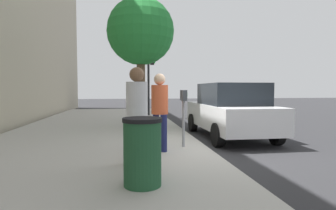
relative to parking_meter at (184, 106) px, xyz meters
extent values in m
plane|color=#2B2B2D|center=(-0.07, -0.59, -1.17)|extent=(80.00, 80.00, 0.00)
cube|color=#A8A59E|center=(-0.07, 2.41, -1.09)|extent=(28.00, 6.00, 0.15)
cylinder|color=gray|center=(0.00, 0.00, -0.44)|extent=(0.07, 0.07, 1.15)
cube|color=#383D42|center=(-0.10, 0.00, 0.26)|extent=(0.16, 0.11, 0.26)
cube|color=#383D42|center=(0.10, 0.00, 0.26)|extent=(0.16, 0.11, 0.26)
cube|color=#268C33|center=(-0.10, -0.06, 0.28)|extent=(0.10, 0.01, 0.10)
cube|color=#268C33|center=(0.10, -0.06, 0.28)|extent=(0.10, 0.01, 0.10)
cylinder|color=#191E4C|center=(-0.10, 0.70, -0.59)|extent=(0.15, 0.15, 0.85)
cylinder|color=#191E4C|center=(-0.47, 0.56, -0.59)|extent=(0.15, 0.15, 0.85)
cylinder|color=#D85933|center=(-0.29, 0.63, 0.17)|extent=(0.39, 0.39, 0.68)
sphere|color=beige|center=(-0.29, 0.63, 0.65)|extent=(0.27, 0.27, 0.27)
cylinder|color=tan|center=(-1.43, 1.38, -0.58)|extent=(0.15, 0.15, 0.87)
cylinder|color=tan|center=(-1.59, 1.01, -0.58)|extent=(0.15, 0.15, 0.87)
cylinder|color=silver|center=(-1.51, 1.20, 0.20)|extent=(0.40, 0.40, 0.69)
sphere|color=brown|center=(-1.51, 1.20, 0.69)|extent=(0.27, 0.27, 0.27)
cube|color=silver|center=(1.99, -1.94, -0.46)|extent=(4.41, 1.86, 0.76)
cube|color=black|center=(1.79, -1.94, 0.26)|extent=(2.21, 1.70, 0.68)
cylinder|color=black|center=(3.41, -1.06, -0.84)|extent=(0.66, 0.22, 0.66)
cylinder|color=black|center=(3.42, -2.81, -0.84)|extent=(0.66, 0.22, 0.66)
cylinder|color=black|center=(0.55, -1.07, -0.84)|extent=(0.66, 0.22, 0.66)
cylinder|color=black|center=(0.56, -2.82, -0.84)|extent=(0.66, 0.22, 0.66)
cylinder|color=brown|center=(3.94, 0.86, 0.42)|extent=(0.32, 0.32, 2.86)
sphere|color=#247F34|center=(3.94, 0.86, 2.61)|extent=(2.54, 2.54, 2.54)
cylinder|color=black|center=(8.44, 0.23, 0.78)|extent=(0.12, 0.12, 3.60)
cube|color=black|center=(8.44, 0.03, 2.13)|extent=(0.24, 0.20, 0.76)
sphere|color=red|center=(8.44, -0.08, 2.37)|extent=(0.14, 0.14, 0.14)
sphere|color=orange|center=(8.44, -0.08, 2.13)|extent=(0.14, 0.14, 0.14)
sphere|color=green|center=(8.44, -0.08, 1.89)|extent=(0.14, 0.14, 0.14)
cylinder|color=#1E4C2D|center=(-2.62, 1.16, -0.54)|extent=(0.56, 0.56, 0.95)
cylinder|color=black|center=(-2.62, 1.16, -0.04)|extent=(0.59, 0.59, 0.06)
camera|label=1|loc=(-6.65, 1.37, 0.41)|focal=29.43mm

